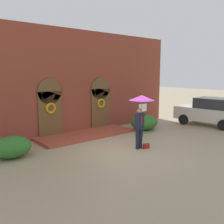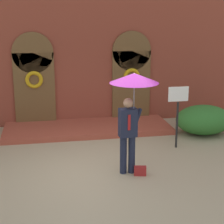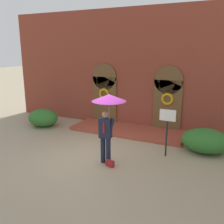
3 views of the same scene
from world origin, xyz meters
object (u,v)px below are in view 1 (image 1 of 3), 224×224
object	(u,v)px
shrub_right	(144,122)
parked_car	(210,112)
person_with_umbrella	(141,106)
shrub_left	(12,147)
handbag	(146,146)
sign_post	(143,115)

from	to	relation	value
shrub_right	parked_car	world-z (taller)	parked_car
person_with_umbrella	shrub_left	distance (m)	5.56
shrub_left	shrub_right	world-z (taller)	shrub_right
parked_car	shrub_right	bearing A→B (deg)	155.80
shrub_right	parked_car	distance (m)	4.52
person_with_umbrella	shrub_right	xyz separation A→B (m)	(2.84, 2.40, -1.47)
person_with_umbrella	handbag	bearing A→B (deg)	-51.39
shrub_left	shrub_right	size ratio (longest dim) A/B	0.89
person_with_umbrella	sign_post	distance (m)	2.26
parked_car	handbag	bearing A→B (deg)	-173.69
person_with_umbrella	parked_car	distance (m)	7.05
person_with_umbrella	handbag	xyz separation A→B (m)	(0.16, -0.20, -1.80)
person_with_umbrella	handbag	world-z (taller)	person_with_umbrella
sign_post	shrub_left	bearing A→B (deg)	170.88
handbag	sign_post	size ratio (longest dim) A/B	0.16
shrub_right	handbag	bearing A→B (deg)	-135.94
person_with_umbrella	sign_post	xyz separation A→B (m)	(1.61, 1.40, -0.75)
person_with_umbrella	shrub_right	size ratio (longest dim) A/B	1.36
sign_post	shrub_left	world-z (taller)	sign_post
parked_car	sign_post	bearing A→B (deg)	171.02
person_with_umbrella	parked_car	xyz separation A→B (m)	(6.95, 0.55, -1.03)
shrub_left	person_with_umbrella	bearing A→B (deg)	-26.85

